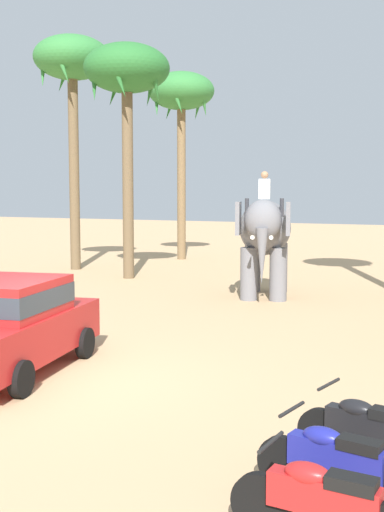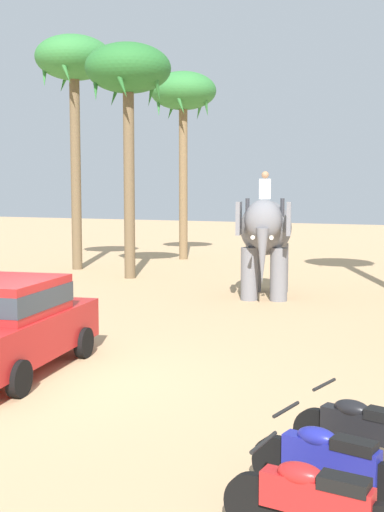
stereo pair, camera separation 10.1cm
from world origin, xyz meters
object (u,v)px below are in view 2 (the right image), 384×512
at_px(motorcycle_nearest_camera, 316,503).
at_px(motorcycle_mid_row, 363,431).
at_px(palm_tree_left_of_road, 74,67).
at_px(palm_tree_far_back, 183,97).
at_px(motorcycle_second_in_row, 330,462).
at_px(palm_tree_near_hut, 128,76).
at_px(elephant_with_mahout, 266,233).
at_px(car_sedan_foreground, 9,322).

bearing_deg(motorcycle_nearest_camera, motorcycle_mid_row, 91.02).
relative_size(palm_tree_left_of_road, palm_tree_far_back, 1.07).
height_order(motorcycle_nearest_camera, palm_tree_left_of_road, palm_tree_left_of_road).
bearing_deg(motorcycle_mid_row, palm_tree_left_of_road, 136.79).
bearing_deg(motorcycle_second_in_row, palm_tree_near_hut, 129.72).
distance_m(motorcycle_mid_row, palm_tree_far_back, 25.69).
relative_size(motorcycle_second_in_row, palm_tree_near_hut, 0.21).
bearing_deg(motorcycle_nearest_camera, elephant_with_mahout, 113.26).
relative_size(motorcycle_mid_row, palm_tree_left_of_road, 0.18).
height_order(palm_tree_near_hut, palm_tree_far_back, palm_tree_far_back).
bearing_deg(motorcycle_nearest_camera, palm_tree_near_hut, 128.28).
bearing_deg(elephant_with_mahout, motorcycle_second_in_row, -65.72).
height_order(palm_tree_near_hut, palm_tree_left_of_road, palm_tree_left_of_road).
bearing_deg(palm_tree_left_of_road, motorcycle_nearest_camera, -46.76).
height_order(motorcycle_mid_row, palm_tree_near_hut, palm_tree_near_hut).
bearing_deg(motorcycle_nearest_camera, palm_tree_left_of_road, 133.24).
distance_m(motorcycle_nearest_camera, palm_tree_left_of_road, 24.12).
height_order(motorcycle_nearest_camera, motorcycle_second_in_row, same).
bearing_deg(palm_tree_left_of_road, palm_tree_near_hut, -21.29).
xyz_separation_m(car_sedan_foreground, palm_tree_near_hut, (-5.37, 12.04, 6.65)).
distance_m(palm_tree_near_hut, palm_tree_far_back, 7.49).
bearing_deg(elephant_with_mahout, palm_tree_left_of_road, 161.72).
relative_size(palm_tree_near_hut, palm_tree_left_of_road, 0.90).
height_order(motorcycle_mid_row, palm_tree_far_back, palm_tree_far_back).
relative_size(car_sedan_foreground, motorcycle_nearest_camera, 2.44).
height_order(elephant_with_mahout, motorcycle_second_in_row, elephant_with_mahout).
distance_m(motorcycle_nearest_camera, motorcycle_mid_row, 1.97).
bearing_deg(palm_tree_left_of_road, elephant_with_mahout, -18.28).
bearing_deg(elephant_with_mahout, palm_tree_near_hut, 163.52).
distance_m(motorcycle_nearest_camera, palm_tree_far_back, 27.30).
height_order(car_sedan_foreground, motorcycle_nearest_camera, car_sedan_foreground).
bearing_deg(palm_tree_far_back, elephant_with_mahout, -49.15).
distance_m(motorcycle_second_in_row, palm_tree_far_back, 26.48).
bearing_deg(car_sedan_foreground, palm_tree_far_back, 110.00).
xyz_separation_m(elephant_with_mahout, motorcycle_mid_row, (5.69, -11.35, -1.53)).
distance_m(elephant_with_mahout, palm_tree_near_hut, 8.58).
xyz_separation_m(palm_tree_near_hut, palm_tree_left_of_road, (-3.62, 1.41, 0.90)).
relative_size(motorcycle_nearest_camera, motorcycle_second_in_row, 1.00).
bearing_deg(motorcycle_second_in_row, palm_tree_left_of_road, 134.63).
xyz_separation_m(car_sedan_foreground, elephant_with_mahout, (0.87, 10.19, 1.06)).
xyz_separation_m(elephant_with_mahout, motorcycle_nearest_camera, (5.72, -13.32, -1.53)).
relative_size(elephant_with_mahout, motorcycle_nearest_camera, 2.23).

